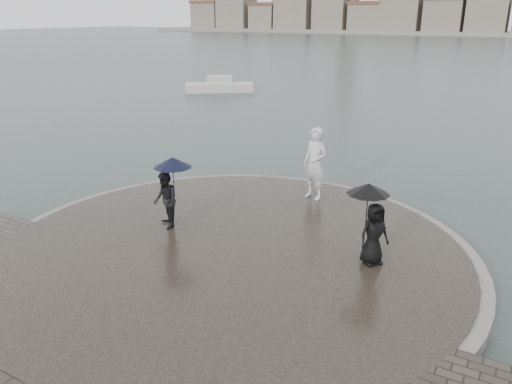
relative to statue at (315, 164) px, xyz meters
The scene contains 7 objects.
ground 8.05m from the statue, 92.80° to the right, with size 400.00×400.00×0.00m, color #2B3835.
kerb_ring 4.62m from the statue, 95.02° to the right, with size 12.50×12.50×0.32m, color gray.
quay_tip 4.62m from the statue, 95.02° to the right, with size 11.90×11.90×0.36m, color #2D261E.
statue is the anchor object (origin of this frame).
visitor_left 4.92m from the statue, 121.39° to the right, with size 1.26×1.10×2.04m.
visitor_right 4.53m from the statue, 49.23° to the right, with size 1.18×1.05×1.95m.
far_skyline 153.01m from the statue, 92.50° to the left, with size 260.00×20.00×37.00m.
Camera 1 is at (6.38, -6.26, 6.00)m, focal length 35.00 mm.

